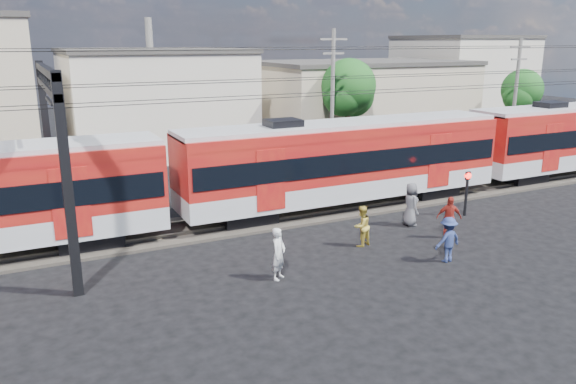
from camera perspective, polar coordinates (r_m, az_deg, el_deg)
name	(u,v)px	position (r m, az deg, el deg)	size (l,w,h in m)	color
ground	(401,278)	(19.68, 11.41, -8.58)	(120.00, 120.00, 0.00)	black
track_bed	(295,214)	(26.02, 0.74, -2.21)	(70.00, 3.40, 0.12)	#2D2823
rail_near	(303,216)	(25.34, 1.50, -2.41)	(70.00, 0.12, 0.12)	#59544C
rail_far	(288,207)	(26.62, 0.01, -1.54)	(70.00, 0.12, 0.12)	#59544C
commuter_train	(348,159)	(26.77, 6.12, 3.37)	(50.30, 3.08, 4.17)	black
catenary	(90,115)	(22.47, -19.49, 7.43)	(70.00, 9.30, 7.52)	black
building_midwest	(153,100)	(42.39, -13.55, 9.07)	(12.24, 12.24, 7.30)	beige
building_mideast	(361,101)	(45.97, 7.45, 9.17)	(16.32, 10.20, 6.30)	#BAAA8E
building_east	(461,80)	(57.69, 17.14, 10.82)	(10.20, 10.20, 8.30)	beige
utility_pole_mid	(332,98)	(34.02, 4.53, 9.54)	(1.80, 0.24, 8.50)	slate
utility_pole_east	(515,94)	(42.19, 22.10, 9.22)	(1.80, 0.24, 8.00)	slate
tree_near	(350,90)	(38.29, 6.33, 10.31)	(3.82, 3.64, 6.72)	#382619
tree_far	(523,92)	(47.38, 22.74, 9.34)	(3.36, 3.12, 5.76)	#382619
pedestrian_a	(279,254)	(18.93, -0.97, -6.28)	(0.66, 0.43, 1.80)	silver
pedestrian_b	(362,226)	(22.11, 7.49, -3.45)	(0.80, 0.62, 1.64)	gold
pedestrian_c	(448,240)	(21.21, 15.94, -4.66)	(1.09, 0.63, 1.69)	navy
pedestrian_d	(449,218)	(23.67, 16.03, -2.53)	(1.03, 0.43, 1.75)	maroon
pedestrian_e	(411,204)	(24.88, 12.36, -1.24)	(0.93, 0.60, 1.90)	#4E4E53
car_silver	(538,147)	(43.07, 24.08, 4.20)	(1.48, 3.69, 1.26)	#A6A9AD
crossing_signal	(467,185)	(26.82, 17.73, 0.65)	(0.30, 0.30, 2.08)	black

